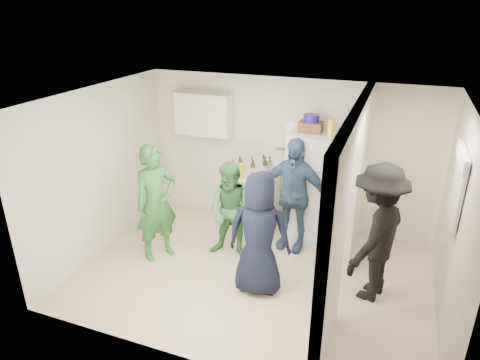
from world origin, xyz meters
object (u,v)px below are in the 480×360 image
at_px(wicker_basket, 311,127).
at_px(blue_bowl, 311,118).
at_px(person_nook, 376,233).
at_px(stove, 253,200).
at_px(fridge, 312,187).
at_px(person_green_left, 156,203).
at_px(person_denim, 293,195).
at_px(yellow_cup_stack_top, 331,128).
at_px(person_navy, 259,234).
at_px(person_green_center, 232,211).

xyz_separation_m(wicker_basket, blue_bowl, (0.00, 0.00, 0.13)).
bearing_deg(person_nook, stove, -101.42).
height_order(stove, fridge, fridge).
bearing_deg(blue_bowl, person_green_left, -143.52).
xyz_separation_m(blue_bowl, person_denim, (-0.12, -0.44, -1.08)).
relative_size(yellow_cup_stack_top, person_green_left, 0.14).
bearing_deg(blue_bowl, person_navy, -98.28).
bearing_deg(wicker_basket, fridge, -26.57).
distance_m(blue_bowl, yellow_cup_stack_top, 0.36).
relative_size(wicker_basket, person_nook, 0.19).
relative_size(blue_bowl, person_green_center, 0.16).
distance_m(person_navy, person_nook, 1.46).
relative_size(blue_bowl, person_navy, 0.14).
xyz_separation_m(wicker_basket, person_denim, (-0.12, -0.44, -0.95)).
distance_m(wicker_basket, person_nook, 1.93).
xyz_separation_m(blue_bowl, person_green_left, (-1.90, -1.40, -1.09)).
height_order(person_green_center, person_denim, person_denim).
distance_m(wicker_basket, blue_bowl, 0.13).
distance_m(person_green_left, person_green_center, 1.11).
bearing_deg(stove, person_nook, -30.77).
bearing_deg(blue_bowl, fridge, -26.57).
bearing_deg(fridge, yellow_cup_stack_top, -24.44).
height_order(wicker_basket, yellow_cup_stack_top, yellow_cup_stack_top).
distance_m(stove, yellow_cup_stack_top, 1.87).
bearing_deg(person_nook, person_navy, -53.98).
bearing_deg(fridge, person_navy, -101.98).
bearing_deg(person_nook, wicker_basket, -117.72).
distance_m(yellow_cup_stack_top, person_navy, 1.92).
height_order(stove, person_navy, person_navy).
distance_m(person_green_left, person_denim, 2.03).
height_order(wicker_basket, person_green_center, wicker_basket).
bearing_deg(person_green_left, person_green_center, -36.81).
bearing_deg(yellow_cup_stack_top, person_green_center, -144.19).
height_order(stove, wicker_basket, wicker_basket).
bearing_deg(fridge, blue_bowl, 153.43).
distance_m(person_green_left, person_navy, 1.68).
relative_size(stove, person_green_left, 0.54).
bearing_deg(fridge, person_denim, -118.91).
relative_size(fridge, person_denim, 0.99).
xyz_separation_m(person_navy, person_nook, (1.40, 0.42, 0.08)).
xyz_separation_m(blue_bowl, person_green_center, (-0.87, -1.01, -1.23)).
bearing_deg(yellow_cup_stack_top, person_green_left, -150.53).
distance_m(stove, person_navy, 1.80).
xyz_separation_m(person_green_center, person_denim, (0.76, 0.57, 0.15)).
bearing_deg(person_navy, person_nook, -170.85).
relative_size(fridge, person_navy, 1.06).
distance_m(fridge, person_green_center, 1.37).
xyz_separation_m(fridge, blue_bowl, (-0.10, 0.05, 1.09)).
bearing_deg(person_green_center, person_denim, 34.06).
height_order(blue_bowl, person_green_center, blue_bowl).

